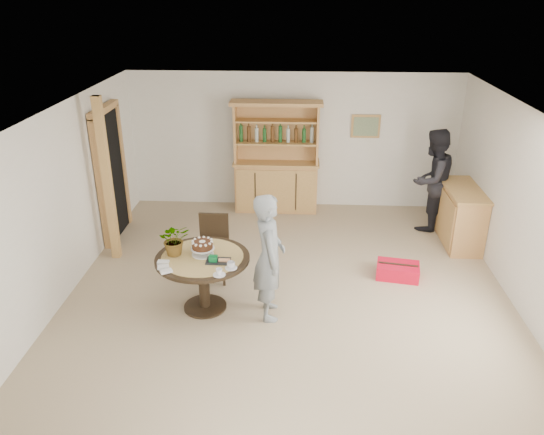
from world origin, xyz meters
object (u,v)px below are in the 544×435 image
Objects in this scene: dining_table at (203,267)px; adult_person at (432,180)px; sideboard at (460,215)px; dining_chair at (213,243)px; teen_boy at (269,257)px; hutch at (276,174)px; red_suitcase at (398,271)px.

adult_person reaches higher than dining_table.
dining_table is (-3.82, -2.14, 0.13)m from sideboard.
dining_chair reaches higher than sideboard.
hutch is at bearing -6.26° from teen_boy.
teen_boy is at bearing -143.00° from sideboard.
dining_chair is (0.00, 0.83, -0.07)m from dining_table.
dining_table is 0.68× the size of adult_person.
sideboard is at bearing 19.82° from dining_chair.
sideboard is 1.05× the size of dining_table.
dining_chair is at bearing -167.65° from red_suitcase.
teen_boy reaches higher than sideboard.
dining_table is 2.86m from red_suitcase.
red_suitcase is (1.81, 1.04, -0.73)m from teen_boy.
dining_table is 0.88m from teen_boy.
teen_boy is at bearing -46.71° from dining_chair.
sideboard is 0.77m from adult_person.
adult_person reaches higher than teen_boy.
red_suitcase is at bearing 26.62° from adult_person.
dining_table reaches higher than red_suitcase.
hutch is at bearing 73.87° from dining_chair.
dining_table is at bearing -89.20° from dining_chair.
dining_chair is 0.54× the size of adult_person.
adult_person is (2.65, -0.71, 0.19)m from hutch.
red_suitcase is (2.66, 0.11, -0.43)m from dining_chair.
adult_person is 2.66× the size of red_suitcase.
teen_boy reaches higher than dining_table.
hutch reaches higher than adult_person.
sideboard is at bearing -22.21° from hutch.
teen_boy is 0.94× the size of adult_person.
dining_chair is at bearing -11.00° from adult_person.
dining_table is 1.27× the size of dining_chair.
sideboard is at bearing 29.25° from dining_table.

